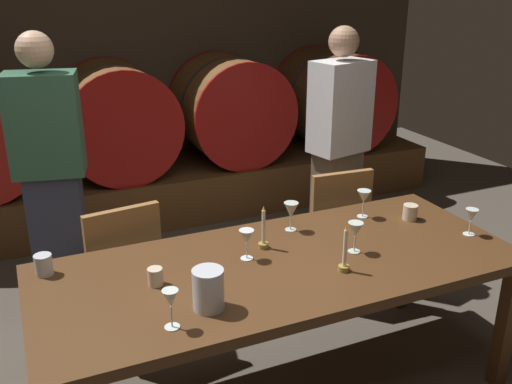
{
  "coord_description": "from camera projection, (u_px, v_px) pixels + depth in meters",
  "views": [
    {
      "loc": [
        -0.77,
        -2.05,
        2.0
      ],
      "look_at": [
        0.21,
        0.19,
        1.06
      ],
      "focal_mm": 40.08,
      "sensor_mm": 36.0,
      "label": 1
    }
  ],
  "objects": [
    {
      "name": "wine_barrel_far_right",
      "position": [
        332.0,
        99.0,
        5.46
      ],
      "size": [
        0.92,
        0.82,
        0.92
      ],
      "color": "#513319",
      "rests_on": "barrel_shelf"
    },
    {
      "name": "wine_glass_far_left",
      "position": [
        171.0,
        300.0,
        2.13
      ],
      "size": [
        0.06,
        0.06,
        0.16
      ],
      "color": "silver",
      "rests_on": "dining_table"
    },
    {
      "name": "chair_left",
      "position": [
        120.0,
        269.0,
        3.11
      ],
      "size": [
        0.45,
        0.45,
        0.88
      ],
      "rotation": [
        0.0,
        0.0,
        3.28
      ],
      "color": "olive",
      "rests_on": "ground"
    },
    {
      "name": "wine_barrel_right",
      "position": [
        231.0,
        109.0,
        5.07
      ],
      "size": [
        0.92,
        0.82,
        0.92
      ],
      "color": "brown",
      "rests_on": "barrel_shelf"
    },
    {
      "name": "barrel_shelf",
      "position": [
        120.0,
        196.0,
        4.91
      ],
      "size": [
        5.79,
        0.9,
        0.41
      ],
      "primitive_type": "cube",
      "color": "brown",
      "rests_on": "ground"
    },
    {
      "name": "back_wall",
      "position": [
        96.0,
        51.0,
        4.97
      ],
      "size": [
        6.43,
        0.24,
        2.72
      ],
      "primitive_type": "cube",
      "color": "#473A2D",
      "rests_on": "ground"
    },
    {
      "name": "wine_glass_left",
      "position": [
        247.0,
        238.0,
        2.66
      ],
      "size": [
        0.07,
        0.07,
        0.15
      ],
      "color": "white",
      "rests_on": "dining_table"
    },
    {
      "name": "wine_glass_center_left",
      "position": [
        291.0,
        211.0,
        2.96
      ],
      "size": [
        0.08,
        0.08,
        0.15
      ],
      "color": "silver",
      "rests_on": "dining_table"
    },
    {
      "name": "wine_glass_center_right",
      "position": [
        355.0,
        231.0,
        2.73
      ],
      "size": [
        0.07,
        0.07,
        0.15
      ],
      "color": "silver",
      "rests_on": "dining_table"
    },
    {
      "name": "wine_barrel_center",
      "position": [
        116.0,
        120.0,
        4.69
      ],
      "size": [
        0.92,
        0.82,
        0.92
      ],
      "color": "brown",
      "rests_on": "barrel_shelf"
    },
    {
      "name": "cup_right",
      "position": [
        410.0,
        212.0,
        3.12
      ],
      "size": [
        0.08,
        0.08,
        0.08
      ],
      "primitive_type": "cylinder",
      "color": "beige",
      "rests_on": "dining_table"
    },
    {
      "name": "cup_left",
      "position": [
        44.0,
        265.0,
        2.54
      ],
      "size": [
        0.08,
        0.08,
        0.1
      ],
      "primitive_type": "cylinder",
      "color": "silver",
      "rests_on": "dining_table"
    },
    {
      "name": "cup_center",
      "position": [
        155.0,
        277.0,
        2.46
      ],
      "size": [
        0.07,
        0.07,
        0.08
      ],
      "primitive_type": "cylinder",
      "color": "beige",
      "rests_on": "dining_table"
    },
    {
      "name": "candle_left",
      "position": [
        263.0,
        236.0,
        2.79
      ],
      "size": [
        0.05,
        0.05,
        0.22
      ],
      "color": "olive",
      "rests_on": "dining_table"
    },
    {
      "name": "pitcher",
      "position": [
        208.0,
        289.0,
        2.27
      ],
      "size": [
        0.13,
        0.13,
        0.17
      ],
      "color": "silver",
      "rests_on": "dining_table"
    },
    {
      "name": "chair_right",
      "position": [
        332.0,
        225.0,
        3.65
      ],
      "size": [
        0.42,
        0.42,
        0.88
      ],
      "rotation": [
        0.0,
        0.0,
        3.08
      ],
      "color": "olive",
      "rests_on": "ground"
    },
    {
      "name": "dining_table",
      "position": [
        281.0,
        275.0,
        2.69
      ],
      "size": [
        2.27,
        0.94,
        0.73
      ],
      "color": "#4C2D16",
      "rests_on": "ground"
    },
    {
      "name": "wine_glass_far_right",
      "position": [
        471.0,
        216.0,
        2.91
      ],
      "size": [
        0.06,
        0.06,
        0.14
      ],
      "color": "silver",
      "rests_on": "dining_table"
    },
    {
      "name": "guest_left",
      "position": [
        53.0,
        184.0,
        3.23
      ],
      "size": [
        0.42,
        0.31,
        1.72
      ],
      "rotation": [
        0.0,
        0.0,
        2.93
      ],
      "color": "#33384C",
      "rests_on": "ground"
    },
    {
      "name": "wine_glass_right",
      "position": [
        364.0,
        197.0,
        3.13
      ],
      "size": [
        0.08,
        0.08,
        0.16
      ],
      "color": "silver",
      "rests_on": "dining_table"
    },
    {
      "name": "guest_right",
      "position": [
        338.0,
        153.0,
        3.85
      ],
      "size": [
        0.42,
        0.32,
        1.69
      ],
      "rotation": [
        0.0,
        0.0,
        3.37
      ],
      "color": "brown",
      "rests_on": "ground"
    },
    {
      "name": "candle_right",
      "position": [
        344.0,
        258.0,
        2.57
      ],
      "size": [
        0.05,
        0.05,
        0.23
      ],
      "color": "olive",
      "rests_on": "dining_table"
    }
  ]
}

